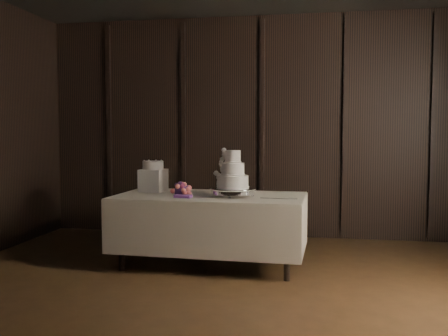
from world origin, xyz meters
The scene contains 8 objects.
room centered at (0.00, 0.00, 1.50)m, with size 6.08×7.08×3.08m.
display_table centered at (-0.38, 1.84, 0.42)m, with size 2.03×1.12×0.76m.
cake_stand centered at (-0.13, 1.76, 0.81)m, with size 0.48×0.48×0.09m, color silver.
wedding_cake centered at (-0.15, 1.75, 1.00)m, with size 0.36×0.32×0.39m.
bouquet centered at (-0.66, 1.70, 0.82)m, with size 0.28×0.38×0.18m, color #DD6463, non-canonical shape.
box_pedestal centered at (-1.08, 2.05, 0.89)m, with size 0.26×0.26×0.25m, color white.
small_cake centered at (-1.08, 2.05, 1.06)m, with size 0.23×0.23×0.09m, color white.
cake_knife centered at (0.31, 1.63, 0.77)m, with size 0.37×0.02×0.01m, color silver.
Camera 1 is at (0.68, -3.30, 1.42)m, focal length 40.00 mm.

